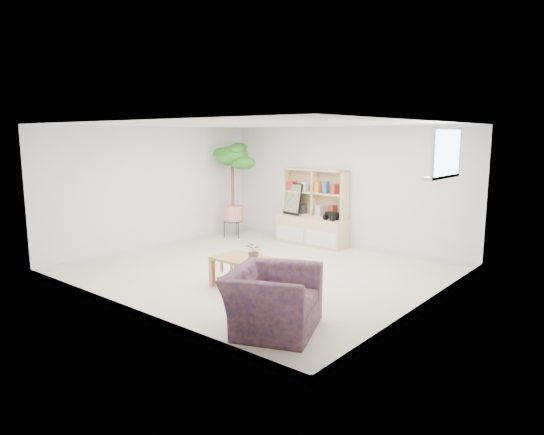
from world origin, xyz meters
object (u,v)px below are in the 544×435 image
Objects in this scene: storage_unit at (312,207)px; floor_tree at (233,191)px; coffee_table at (249,274)px; armchair at (273,296)px.

floor_tree reaches higher than storage_unit.
floor_tree is (-1.75, -0.53, 0.27)m from storage_unit.
coffee_table is 1.58m from armchair.
storage_unit is at bearing 16.73° from floor_tree.
storage_unit is 1.41× the size of armchair.
armchair is at bearing -40.96° from floor_tree.
coffee_table is 0.53× the size of floor_tree.
floor_tree is 5.28m from armchair.
storage_unit is 0.74× the size of floor_tree.
storage_unit reaches higher than coffee_table.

